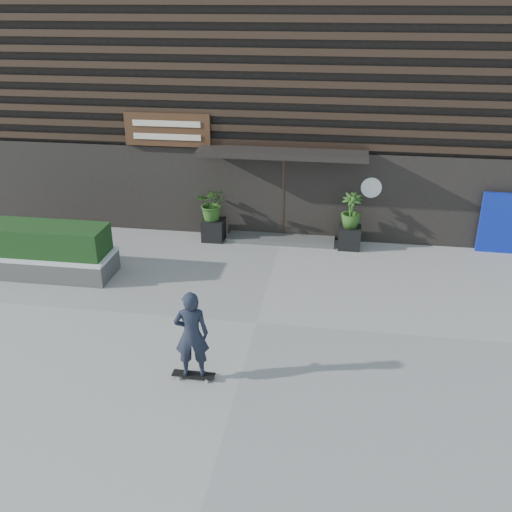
% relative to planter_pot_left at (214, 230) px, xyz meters
% --- Properties ---
extents(ground, '(80.00, 80.00, 0.00)m').
position_rel_planter_pot_left_xyz_m(ground, '(1.90, -4.40, -0.30)').
color(ground, '#A09C97').
rests_on(ground, ground).
extents(entrance_step, '(3.00, 0.80, 0.12)m').
position_rel_planter_pot_left_xyz_m(entrance_step, '(1.90, 0.20, -0.24)').
color(entrance_step, '#4B4B49').
rests_on(entrance_step, ground).
extents(planter_pot_left, '(0.60, 0.60, 0.60)m').
position_rel_planter_pot_left_xyz_m(planter_pot_left, '(0.00, 0.00, 0.00)').
color(planter_pot_left, black).
rests_on(planter_pot_left, ground).
extents(bamboo_left, '(0.86, 0.75, 0.96)m').
position_rel_planter_pot_left_xyz_m(bamboo_left, '(0.00, 0.00, 0.78)').
color(bamboo_left, '#2D591E').
rests_on(bamboo_left, planter_pot_left).
extents(planter_pot_right, '(0.60, 0.60, 0.60)m').
position_rel_planter_pot_left_xyz_m(planter_pot_right, '(3.80, 0.00, 0.00)').
color(planter_pot_right, black).
rests_on(planter_pot_right, ground).
extents(bamboo_right, '(0.54, 0.54, 0.96)m').
position_rel_planter_pot_left_xyz_m(bamboo_right, '(3.80, 0.00, 0.78)').
color(bamboo_right, '#2D591E').
rests_on(bamboo_right, planter_pot_right).
extents(raised_bed, '(3.50, 1.20, 0.50)m').
position_rel_planter_pot_left_xyz_m(raised_bed, '(-3.70, -2.79, -0.05)').
color(raised_bed, '#464644').
rests_on(raised_bed, ground).
extents(snow_layer, '(3.50, 1.20, 0.08)m').
position_rel_planter_pot_left_xyz_m(snow_layer, '(-3.70, -2.79, 0.24)').
color(snow_layer, white).
rests_on(snow_layer, raised_bed).
extents(hedge, '(3.30, 1.00, 0.70)m').
position_rel_planter_pot_left_xyz_m(hedge, '(-3.70, -2.79, 0.63)').
color(hedge, '#153513').
rests_on(hedge, snow_layer).
extents(building, '(18.00, 11.00, 8.00)m').
position_rel_planter_pot_left_xyz_m(building, '(1.90, 5.56, 3.69)').
color(building, black).
rests_on(building, ground).
extents(skateboarder, '(0.78, 0.51, 1.76)m').
position_rel_planter_pot_left_xyz_m(skateboarder, '(1.07, -6.52, 0.62)').
color(skateboarder, black).
rests_on(skateboarder, ground).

